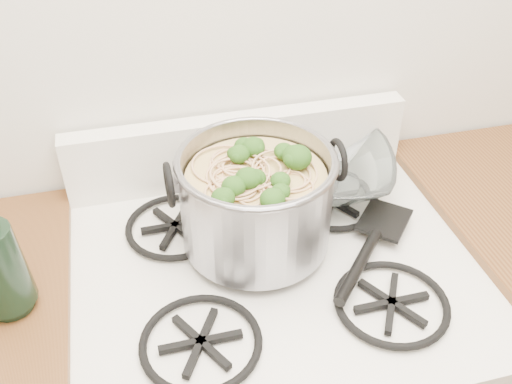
# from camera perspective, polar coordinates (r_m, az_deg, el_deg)

# --- Properties ---
(stock_pot) EXTENTS (0.32, 0.29, 0.20)m
(stock_pot) POSITION_cam_1_polar(r_m,az_deg,el_deg) (1.06, 0.00, -0.84)
(stock_pot) COLOR gray
(stock_pot) RESTS_ON gas_range
(spatula) EXTENTS (0.42, 0.42, 0.02)m
(spatula) POSITION_cam_1_polar(r_m,az_deg,el_deg) (1.18, 12.74, -2.49)
(spatula) COLOR black
(spatula) RESTS_ON gas_range
(glass_bowl) EXTENTS (0.15, 0.15, 0.03)m
(glass_bowl) POSITION_cam_1_polar(r_m,az_deg,el_deg) (1.26, 6.69, 1.51)
(glass_bowl) COLOR white
(glass_bowl) RESTS_ON gas_range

